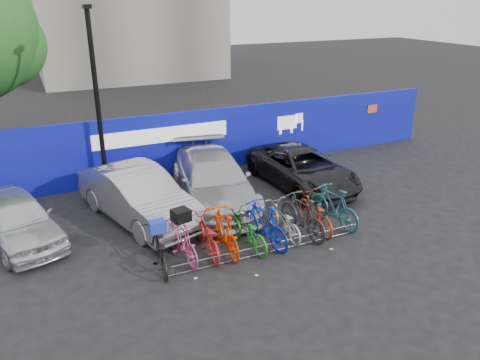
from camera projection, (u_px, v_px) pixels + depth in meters
ground at (260, 243)px, 12.91m from camera, size 100.00×100.00×0.00m
hoarding at (188, 143)px, 17.53m from camera, size 22.00×0.18×2.40m
lamppost at (97, 98)px, 15.02m from camera, size 0.25×0.50×6.11m
bike_rack at (270, 248)px, 12.34m from camera, size 5.60×0.03×0.30m
car_0 at (17, 219)px, 12.76m from camera, size 2.68×4.29×1.36m
car_1 at (138, 196)px, 13.96m from camera, size 3.03×5.11×1.59m
car_2 at (214, 180)px, 15.18m from camera, size 3.08×5.73×1.58m
car_3 at (302, 168)px, 16.51m from camera, size 2.48×4.96×1.35m
bike_0 at (159, 249)px, 11.59m from camera, size 0.84×1.97×1.00m
bike_1 at (182, 240)px, 11.91m from camera, size 0.71×1.89×1.11m
bike_2 at (207, 235)px, 12.23m from camera, size 0.84×2.04×1.05m
bike_3 at (225, 232)px, 12.27m from camera, size 0.62×1.99×1.19m
bike_4 at (246, 230)px, 12.51m from camera, size 0.92×2.01×1.02m
bike_5 at (264, 224)px, 12.64m from camera, size 0.95×2.10×1.22m
bike_6 at (283, 220)px, 13.13m from camera, size 0.64×1.84×0.96m
bike_7 at (303, 216)px, 13.12m from camera, size 0.78×2.07×1.21m
bike_8 at (315, 213)px, 13.50m from camera, size 0.85×2.03×1.04m
bike_9 at (334, 206)px, 13.72m from camera, size 0.88×2.07×1.20m
cargo_crate at (157, 226)px, 11.35m from camera, size 0.40×0.30×0.28m
cargo_topcase at (181, 215)px, 11.65m from camera, size 0.50×0.47×0.31m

